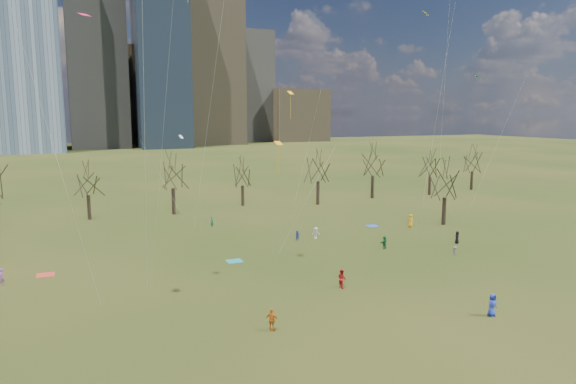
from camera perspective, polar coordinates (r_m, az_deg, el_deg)
name	(u,v)px	position (r m, az deg, el deg)	size (l,w,h in m)	color
ground	(342,291)	(45.69, 6.02, -10.85)	(500.00, 500.00, 0.00)	black
downtown_skyline	(109,59)	(249.98, -19.28, 13.74)	(212.50, 78.00, 118.00)	slate
bare_tree_row	(222,174)	(78.18, -7.34, 1.95)	(113.04, 29.80, 9.50)	black
blanket_teal	(234,261)	(54.26, -5.98, -7.64)	(1.60, 1.50, 0.03)	teal
blanket_navy	(372,226)	(71.25, 9.35, -3.74)	(1.60, 1.50, 0.03)	#2544AF
blanket_crimson	(45,275)	(54.73, -25.35, -8.32)	(1.60, 1.50, 0.03)	red
person_0	(492,305)	(42.75, 21.74, -11.57)	(0.88, 0.57, 1.80)	#293EB4
person_2	(342,279)	(46.11, 6.00, -9.55)	(0.83, 0.65, 1.71)	red
person_3	(455,251)	(58.84, 18.05, -6.23)	(0.66, 0.38, 1.03)	slate
person_4	(272,320)	(37.38, -1.78, -14.02)	(0.97, 0.41, 1.66)	orange
person_5	(384,242)	(59.55, 10.65, -5.51)	(1.43, 0.45, 1.54)	#186F33
person_6	(457,237)	(64.14, 18.28, -4.81)	(0.72, 0.47, 1.48)	black
person_7	(1,277)	(53.23, -29.23, -8.22)	(0.56, 0.37, 1.55)	#9F53A6
person_8	(297,236)	(62.21, 1.05, -4.88)	(0.60, 0.47, 1.24)	#272FAC
person_9	(316,233)	(63.31, 3.10, -4.56)	(0.93, 0.53, 1.44)	silver
person_12	(411,221)	(71.40, 13.47, -3.12)	(0.87, 0.57, 1.79)	#FBA91B
person_13	(212,222)	(70.34, -8.44, -3.29)	(0.53, 0.35, 1.44)	#19724F
kites_airborne	(307,116)	(58.92, 2.07, 8.41)	(60.26, 34.39, 34.09)	#FEA315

